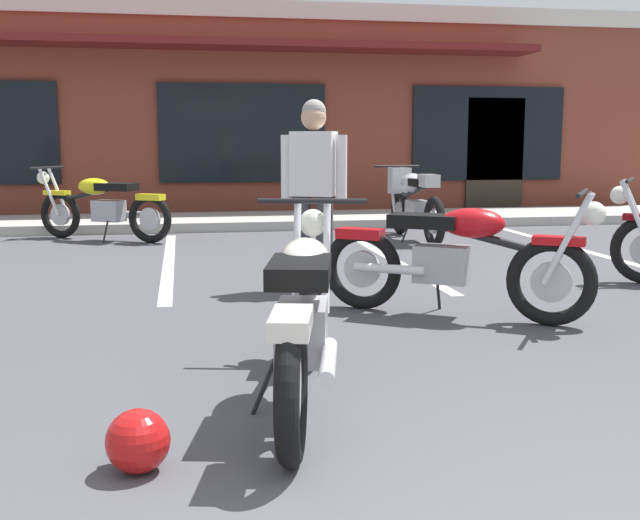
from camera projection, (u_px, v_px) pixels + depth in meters
name	position (u px, v px, depth m)	size (l,w,h in m)	color
ground_plane	(351.00, 343.00, 5.12)	(80.00, 80.00, 0.00)	#47474C
sidewalk_kerb	(251.00, 221.00, 12.26)	(22.00, 1.80, 0.14)	#A8A59E
brick_storefront_building	(232.00, 115.00, 16.02)	(16.94, 6.18, 3.70)	brown
painted_stall_lines	(280.00, 259.00, 8.77)	(7.54, 4.80, 0.01)	silver
motorcycle_foreground_classic	(304.00, 314.00, 3.87)	(0.80, 2.08, 0.98)	black
motorcycle_black_cruiser	(102.00, 206.00, 10.33)	(1.86, 1.35, 0.98)	black
motorcycle_silver_naked	(456.00, 257.00, 5.80)	(1.84, 1.40, 0.98)	black
motorcycle_blue_standard	(414.00, 200.00, 10.43)	(0.66, 2.11, 0.98)	black
person_in_black_shirt	(314.00, 183.00, 6.81)	(0.58, 0.39, 1.68)	black
helmet_on_pavement	(138.00, 441.00, 3.10)	(0.26, 0.26, 0.26)	#B71414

